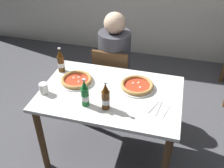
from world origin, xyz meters
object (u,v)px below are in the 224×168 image
object	(u,v)px
diner_seated	(114,67)
beer_bottle_right	(61,62)
pizza_marinara_far	(77,80)
napkin_with_cutlery	(156,108)
dining_table_main	(111,102)
beer_bottle_center	(106,98)
paper_cup	(44,88)
pizza_margherita_near	(137,86)
beer_bottle_left	(85,94)
chair_behind_table	(113,77)

from	to	relation	value
diner_seated	beer_bottle_right	bearing A→B (deg)	-131.54
pizza_marinara_far	napkin_with_cutlery	size ratio (longest dim) A/B	1.36
dining_table_main	napkin_with_cutlery	world-z (taller)	napkin_with_cutlery
beer_bottle_center	paper_cup	world-z (taller)	beer_bottle_center
pizza_margherita_near	beer_bottle_right	bearing A→B (deg)	173.77
beer_bottle_left	paper_cup	distance (m)	0.40
dining_table_main	napkin_with_cutlery	distance (m)	0.43
beer_bottle_left	paper_cup	world-z (taller)	beer_bottle_left
diner_seated	beer_bottle_center	size ratio (longest dim) A/B	4.89
beer_bottle_left	pizza_marinara_far	bearing A→B (deg)	123.97
dining_table_main	beer_bottle_right	size ratio (longest dim) A/B	4.86
chair_behind_table	beer_bottle_center	distance (m)	0.91
beer_bottle_left	napkin_with_cutlery	bearing A→B (deg)	10.84
dining_table_main	pizza_margherita_near	xyz separation A→B (m)	(0.21, 0.12, 0.14)
pizza_marinara_far	beer_bottle_center	bearing A→B (deg)	-37.87
pizza_margherita_near	beer_bottle_left	size ratio (longest dim) A/B	1.27
chair_behind_table	pizza_marinara_far	bearing A→B (deg)	72.89
pizza_marinara_far	paper_cup	distance (m)	0.30
beer_bottle_center	beer_bottle_right	size ratio (longest dim) A/B	1.00
beer_bottle_right	paper_cup	xyz separation A→B (m)	(0.00, -0.36, -0.06)
dining_table_main	chair_behind_table	distance (m)	0.64
pizza_margherita_near	beer_bottle_right	xyz separation A→B (m)	(-0.75, 0.08, 0.08)
chair_behind_table	beer_bottle_left	world-z (taller)	beer_bottle_left
napkin_with_cutlery	beer_bottle_center	bearing A→B (deg)	-164.92
paper_cup	pizza_marinara_far	bearing A→B (deg)	47.86
pizza_margherita_near	napkin_with_cutlery	distance (m)	0.30
chair_behind_table	pizza_marinara_far	xyz separation A→B (m)	(-0.20, -0.54, 0.29)
diner_seated	beer_bottle_center	bearing A→B (deg)	-79.88
chair_behind_table	beer_bottle_left	xyz separation A→B (m)	(-0.01, -0.82, 0.37)
napkin_with_cutlery	paper_cup	distance (m)	0.94
pizza_marinara_far	diner_seated	bearing A→B (deg)	71.51
pizza_margherita_near	beer_bottle_left	xyz separation A→B (m)	(-0.35, -0.33, 0.08)
dining_table_main	beer_bottle_right	xyz separation A→B (m)	(-0.54, 0.20, 0.22)
pizza_marinara_far	chair_behind_table	bearing A→B (deg)	70.23
dining_table_main	pizza_margherita_near	distance (m)	0.28
pizza_margherita_near	napkin_with_cutlery	bearing A→B (deg)	-49.42
beer_bottle_center	chair_behind_table	bearing A→B (deg)	100.94
dining_table_main	beer_bottle_center	size ratio (longest dim) A/B	4.86
pizza_marinara_far	beer_bottle_center	distance (m)	0.46
paper_cup	beer_bottle_left	bearing A→B (deg)	-7.73
beer_bottle_right	napkin_with_cutlery	size ratio (longest dim) A/B	1.11
pizza_margherita_near	beer_bottle_center	size ratio (longest dim) A/B	1.27
napkin_with_cutlery	dining_table_main	bearing A→B (deg)	165.22
pizza_margherita_near	dining_table_main	bearing A→B (deg)	-149.17
beer_bottle_center	paper_cup	bearing A→B (deg)	174.79
napkin_with_cutlery	pizza_marinara_far	bearing A→B (deg)	166.87
pizza_margherita_near	paper_cup	bearing A→B (deg)	-159.27
chair_behind_table	paper_cup	xyz separation A→B (m)	(-0.40, -0.77, 0.32)
chair_behind_table	beer_bottle_right	bearing A→B (deg)	48.01
chair_behind_table	beer_bottle_center	xyz separation A→B (m)	(0.16, -0.82, 0.37)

